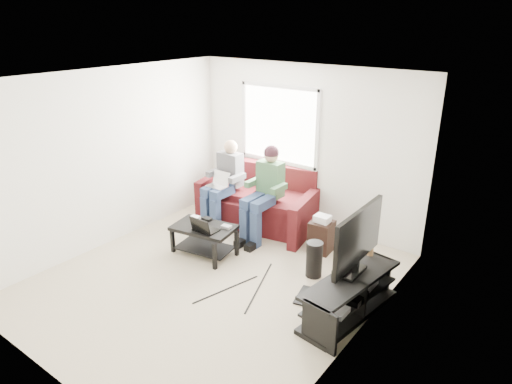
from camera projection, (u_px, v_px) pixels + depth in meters
floor at (214, 279)px, 6.06m from camera, size 4.50×4.50×0.00m
ceiling at (206, 79)px, 5.11m from camera, size 4.50×4.50×0.00m
wall_back at (305, 147)px, 7.26m from camera, size 4.50×0.00×4.50m
wall_front at (34, 261)px, 3.90m from camera, size 4.50×0.00×4.50m
wall_left at (109, 159)px, 6.70m from camera, size 0.00×4.50×4.50m
wall_right at (362, 230)px, 4.47m from camera, size 0.00×4.50×4.50m
window at (279, 125)px, 7.42m from camera, size 1.48×0.04×1.28m
sofa at (258, 203)px, 7.60m from camera, size 2.19×1.25×0.95m
person_left at (224, 180)px, 7.38m from camera, size 0.40×0.70×1.40m
person_right at (265, 186)px, 6.93m from camera, size 0.40×0.71×1.44m
laptop_silver at (218, 183)px, 7.27m from camera, size 0.36×0.29×0.24m
coffee_table at (204, 233)px, 6.58m from camera, size 0.96×0.68×0.44m
laptop_black at (206, 223)px, 6.37m from camera, size 0.40×0.33×0.24m
controller_a at (195, 217)px, 6.78m from camera, size 0.15×0.11×0.04m
controller_b at (207, 219)px, 6.72m from camera, size 0.14×0.10×0.04m
controller_c at (226, 227)px, 6.48m from camera, size 0.15×0.10×0.04m
tv_stand at (349, 298)px, 5.27m from camera, size 0.64×1.52×0.49m
tv at (358, 238)px, 5.08m from camera, size 0.12×1.10×0.81m
soundbar at (346, 267)px, 5.29m from camera, size 0.12×0.50×0.10m
drink_cup at (370, 251)px, 5.65m from camera, size 0.08×0.08×0.12m
console_white at (334, 309)px, 4.94m from camera, size 0.30×0.22×0.06m
console_grey at (361, 281)px, 5.46m from camera, size 0.34×0.26×0.08m
console_black at (348, 294)px, 5.20m from camera, size 0.38×0.30×0.07m
subwoofer at (314, 259)px, 6.04m from camera, size 0.22×0.22×0.49m
keyboard_floor at (303, 295)px, 5.67m from camera, size 0.23×0.44×0.02m
end_table at (321, 235)px, 6.68m from camera, size 0.32×0.32×0.57m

